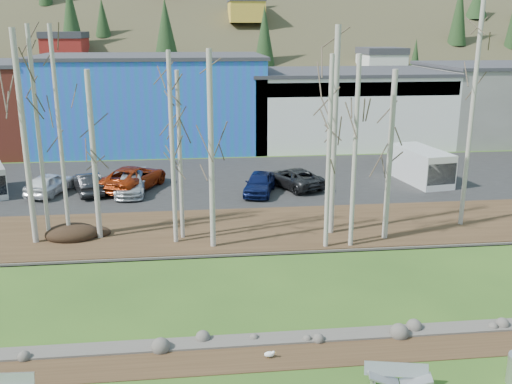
{
  "coord_description": "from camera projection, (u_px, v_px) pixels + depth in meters",
  "views": [
    {
      "loc": [
        -2.36,
        -14.52,
        10.52
      ],
      "look_at": [
        0.79,
        13.31,
        2.5
      ],
      "focal_mm": 40.0,
      "sensor_mm": 36.0,
      "label": 1
    }
  ],
  "objects": [
    {
      "name": "bench_damaged",
      "position": [
        399.0,
        379.0,
        17.09
      ],
      "size": [
        1.98,
        0.98,
        0.84
      ],
      "rotation": [
        0.0,
        0.0,
        -0.21
      ],
      "color": "#B3B6B8",
      "rests_on": "ground"
    },
    {
      "name": "seagull",
      "position": [
        270.0,
        354.0,
        18.86
      ],
      "size": [
        0.4,
        0.19,
        0.29
      ],
      "rotation": [
        0.0,
        0.0,
        -0.28
      ],
      "color": "gold",
      "rests_on": "ground"
    },
    {
      "name": "building_white",
      "position": [
        342.0,
        106.0,
        54.62
      ],
      "size": [
        18.36,
        12.24,
        6.8
      ],
      "color": "silver",
      "rests_on": "ground"
    },
    {
      "name": "far_bank_rocks",
      "position": [
        245.0,
        253.0,
        27.82
      ],
      "size": [
        80.0,
        0.8,
        0.46
      ],
      "primitive_type": null,
      "color": "#47423D",
      "rests_on": "ground"
    },
    {
      "name": "car_0",
      "position": [
        50.0,
        184.0,
        37.07
      ],
      "size": [
        2.86,
        4.47,
        1.42
      ],
      "primitive_type": "imported",
      "rotation": [
        0.0,
        0.0,
        2.83
      ],
      "color": "white",
      "rests_on": "parking_lot"
    },
    {
      "name": "birch_5",
      "position": [
        180.0,
        157.0,
        28.36
      ],
      "size": [
        0.21,
        0.21,
        8.5
      ],
      "color": "beige",
      "rests_on": "far_bank"
    },
    {
      "name": "birch_6",
      "position": [
        355.0,
        154.0,
        27.16
      ],
      "size": [
        0.23,
        0.23,
        9.31
      ],
      "color": "beige",
      "rests_on": "far_bank"
    },
    {
      "name": "near_bank_rocks",
      "position": [
        266.0,
        341.0,
        19.98
      ],
      "size": [
        80.0,
        0.8,
        0.5
      ],
      "primitive_type": null,
      "color": "#47423D",
      "rests_on": "ground"
    },
    {
      "name": "birch_8",
      "position": [
        390.0,
        157.0,
        28.28
      ],
      "size": [
        0.28,
        0.28,
        8.54
      ],
      "color": "beige",
      "rests_on": "far_bank"
    },
    {
      "name": "birch_0",
      "position": [
        25.0,
        140.0,
        27.42
      ],
      "size": [
        0.28,
        0.28,
        10.46
      ],
      "color": "beige",
      "rests_on": "far_bank"
    },
    {
      "name": "car_3",
      "position": [
        132.0,
        183.0,
        37.23
      ],
      "size": [
        1.94,
        4.64,
        1.34
      ],
      "primitive_type": "imported",
      "rotation": [
        0.0,
        0.0,
        -0.01
      ],
      "color": "#B0B2B8",
      "rests_on": "parking_lot"
    },
    {
      "name": "building_blue",
      "position": [
        152.0,
        101.0,
        52.48
      ],
      "size": [
        20.4,
        12.24,
        8.3
      ],
      "color": "blue",
      "rests_on": "ground"
    },
    {
      "name": "birch_10",
      "position": [
        329.0,
        154.0,
        27.02
      ],
      "size": [
        0.23,
        0.23,
        9.31
      ],
      "color": "beige",
      "rests_on": "far_bank"
    },
    {
      "name": "birch_1",
      "position": [
        60.0,
        136.0,
        27.93
      ],
      "size": [
        0.21,
        0.21,
        10.63
      ],
      "color": "beige",
      "rests_on": "far_bank"
    },
    {
      "name": "parking_lot",
      "position": [
        227.0,
        180.0,
        40.88
      ],
      "size": [
        80.0,
        14.0,
        0.14
      ],
      "primitive_type": "cube",
      "color": "black",
      "rests_on": "ground"
    },
    {
      "name": "van_white",
      "position": [
        422.0,
        166.0,
        39.79
      ],
      "size": [
        3.01,
        5.61,
        2.33
      ],
      "rotation": [
        0.0,
        0.0,
        0.15
      ],
      "color": "white",
      "rests_on": "parking_lot"
    },
    {
      "name": "birch_3",
      "position": [
        172.0,
        150.0,
        27.6
      ],
      "size": [
        0.22,
        0.22,
        9.46
      ],
      "color": "beige",
      "rests_on": "far_bank"
    },
    {
      "name": "car_4",
      "position": [
        260.0,
        183.0,
        37.15
      ],
      "size": [
        2.77,
        4.51,
        1.43
      ],
      "primitive_type": "imported",
      "rotation": [
        0.0,
        0.0,
        -0.28
      ],
      "color": "#0E1746",
      "rests_on": "parking_lot"
    },
    {
      "name": "birch_11",
      "position": [
        39.0,
        137.0,
        27.82
      ],
      "size": [
        0.21,
        0.21,
        10.63
      ],
      "color": "beige",
      "rests_on": "far_bank"
    },
    {
      "name": "river",
      "position": [
        254.0,
        290.0,
        23.9
      ],
      "size": [
        80.0,
        8.0,
        0.9
      ],
      "primitive_type": null,
      "color": "#132131",
      "rests_on": "ground"
    },
    {
      "name": "dirt_mound",
      "position": [
        72.0,
        233.0,
        29.39
      ],
      "size": [
        2.72,
        1.92,
        0.53
      ],
      "primitive_type": "ellipsoid",
      "color": "black",
      "rests_on": "far_bank"
    },
    {
      "name": "building_grey",
      "position": [
        500.0,
        101.0,
        56.3
      ],
      "size": [
        14.28,
        12.24,
        7.3
      ],
      "color": "slate",
      "rests_on": "ground"
    },
    {
      "name": "car_1",
      "position": [
        88.0,
        183.0,
        37.27
      ],
      "size": [
        2.69,
        4.38,
        1.36
      ],
      "primitive_type": "imported",
      "rotation": [
        0.0,
        0.0,
        3.47
      ],
      "color": "black",
      "rests_on": "parking_lot"
    },
    {
      "name": "birch_9",
      "position": [
        472.0,
        111.0,
        29.8
      ],
      "size": [
        0.24,
        0.24,
        12.49
      ],
      "color": "beige",
      "rests_on": "far_bank"
    },
    {
      "name": "car_2",
      "position": [
        133.0,
        178.0,
        38.18
      ],
      "size": [
        4.76,
        6.32,
        1.59
      ],
      "primitive_type": "imported",
      "rotation": [
        0.0,
        0.0,
        2.72
      ],
      "color": "#982D0C",
      "rests_on": "parking_lot"
    },
    {
      "name": "far_bank",
      "position": [
        239.0,
        229.0,
        30.85
      ],
      "size": [
        80.0,
        7.0,
        0.15
      ],
      "primitive_type": "cube",
      "color": "#382616",
      "rests_on": "ground"
    },
    {
      "name": "birch_4",
      "position": [
        211.0,
        152.0,
        27.01
      ],
      "size": [
        0.27,
        0.27,
        9.54
      ],
      "color": "beige",
      "rests_on": "far_bank"
    },
    {
      "name": "birch_7",
      "position": [
        334.0,
        133.0,
        28.77
      ],
      "size": [
        0.3,
        0.3,
        10.59
      ],
      "color": "beige",
      "rests_on": "far_bank"
    },
    {
      "name": "dirt_strip",
      "position": [
        270.0,
        356.0,
        19.02
      ],
      "size": [
        80.0,
        1.8,
        0.03
      ],
      "primitive_type": "cube",
      "color": "#382616",
      "rests_on": "ground"
    },
    {
      "name": "birch_2",
      "position": [
        94.0,
        157.0,
        28.32
      ],
      "size": [
        0.27,
        0.27,
        8.53
      ],
      "color": "beige",
      "rests_on": "far_bank"
    },
    {
      "name": "car_5",
      "position": [
        294.0,
        178.0,
        38.67
      ],
      "size": [
        4.11,
        5.32,
        1.34
      ],
      "primitive_type": "imported",
      "rotation": [
        0.0,
        0.0,
        3.59
      ],
      "color": "black",
      "rests_on": "parking_lot"
    }
  ]
}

